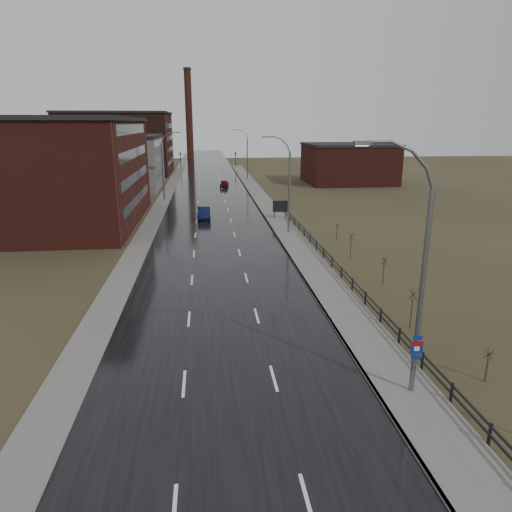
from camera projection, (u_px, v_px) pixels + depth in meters
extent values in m
plane|color=#2D2819|center=(234.00, 432.00, 19.55)|extent=(320.00, 320.00, 0.00)
cube|color=black|center=(212.00, 202.00, 76.78)|extent=(14.00, 300.00, 0.06)
cube|color=#595651|center=(288.00, 235.00, 53.81)|extent=(3.20, 180.00, 0.18)
cube|color=slate|center=(275.00, 235.00, 53.66)|extent=(0.16, 180.00, 0.18)
cube|color=#595651|center=(162.00, 202.00, 75.92)|extent=(2.40, 260.00, 0.12)
cube|color=#471914|center=(48.00, 174.00, 58.46)|extent=(22.00, 28.00, 13.00)
cube|color=black|center=(41.00, 119.00, 56.57)|extent=(22.44, 28.56, 0.50)
cube|color=black|center=(137.00, 199.00, 60.59)|extent=(0.06, 22.40, 1.20)
cube|color=black|center=(136.00, 177.00, 59.75)|extent=(0.06, 22.40, 1.20)
cube|color=black|center=(134.00, 153.00, 58.91)|extent=(0.06, 22.40, 1.20)
cube|color=black|center=(132.00, 129.00, 58.07)|extent=(0.06, 22.40, 1.20)
cube|color=slate|center=(119.00, 163.00, 90.68)|extent=(16.00, 20.00, 10.00)
cube|color=black|center=(117.00, 136.00, 89.21)|extent=(16.32, 20.40, 0.50)
cube|color=black|center=(160.00, 173.00, 92.08)|extent=(0.06, 16.00, 1.20)
cube|color=black|center=(159.00, 158.00, 91.24)|extent=(0.06, 16.00, 1.20)
cube|color=black|center=(158.00, 143.00, 90.39)|extent=(0.06, 16.00, 1.20)
cube|color=#331611|center=(119.00, 144.00, 118.08)|extent=(26.00, 24.00, 15.00)
cube|color=black|center=(116.00, 113.00, 115.90)|extent=(26.52, 24.48, 0.50)
cube|color=black|center=(171.00, 161.00, 120.70)|extent=(0.06, 19.20, 1.20)
cube|color=black|center=(170.00, 150.00, 119.86)|extent=(0.06, 19.20, 1.20)
cube|color=black|center=(169.00, 138.00, 119.02)|extent=(0.06, 19.20, 1.20)
cube|color=black|center=(169.00, 126.00, 118.17)|extent=(0.06, 19.20, 1.20)
cube|color=#471914|center=(348.00, 165.00, 99.83)|extent=(18.00, 16.00, 8.00)
cube|color=black|center=(349.00, 145.00, 98.64)|extent=(18.36, 16.32, 0.50)
cylinder|color=#331611|center=(189.00, 116.00, 157.82)|extent=(2.40, 2.40, 30.00)
cylinder|color=black|center=(187.00, 69.00, 153.53)|extent=(2.70, 2.70, 0.80)
cylinder|color=slate|center=(421.00, 298.00, 20.97)|extent=(0.24, 0.24, 10.00)
cylinder|color=slate|center=(430.00, 179.00, 19.42)|extent=(0.57, 0.14, 1.12)
cylinder|color=slate|center=(419.00, 160.00, 19.13)|extent=(0.91, 0.14, 0.91)
cylinder|color=slate|center=(402.00, 146.00, 18.90)|extent=(1.12, 0.14, 0.57)
cylinder|color=slate|center=(380.00, 142.00, 18.74)|extent=(1.15, 0.14, 0.14)
cube|color=slate|center=(362.00, 143.00, 18.68)|extent=(0.70, 0.28, 0.18)
cube|color=silver|center=(362.00, 146.00, 18.70)|extent=(0.50, 0.20, 0.04)
cube|color=navy|center=(418.00, 338.00, 21.41)|extent=(0.45, 0.04, 0.22)
cube|color=navy|center=(417.00, 348.00, 21.55)|extent=(0.60, 0.04, 0.65)
cube|color=maroon|center=(417.00, 343.00, 21.47)|extent=(0.60, 0.04, 0.20)
cube|color=navy|center=(416.00, 357.00, 21.69)|extent=(0.45, 0.04, 0.22)
cube|color=silver|center=(417.00, 349.00, 21.54)|extent=(0.26, 0.02, 0.22)
cylinder|color=slate|center=(289.00, 194.00, 53.48)|extent=(0.24, 0.24, 9.50)
cylinder|color=slate|center=(289.00, 149.00, 52.02)|extent=(0.51, 0.14, 0.98)
cylinder|color=slate|center=(285.00, 143.00, 51.77)|extent=(0.81, 0.14, 0.81)
cylinder|color=slate|center=(278.00, 138.00, 51.56)|extent=(0.98, 0.14, 0.51)
cylinder|color=slate|center=(271.00, 137.00, 51.42)|extent=(1.01, 0.14, 0.14)
cube|color=slate|center=(265.00, 137.00, 51.37)|extent=(0.70, 0.28, 0.18)
cube|color=silver|center=(265.00, 138.00, 51.39)|extent=(0.50, 0.20, 0.04)
cylinder|color=slate|center=(163.00, 173.00, 76.53)|extent=(0.24, 0.24, 9.50)
cylinder|color=slate|center=(162.00, 141.00, 75.10)|extent=(0.51, 0.14, 0.98)
cylinder|color=slate|center=(165.00, 136.00, 74.95)|extent=(0.81, 0.14, 0.81)
cylinder|color=slate|center=(169.00, 133.00, 74.89)|extent=(0.98, 0.14, 0.51)
cylinder|color=slate|center=(174.00, 132.00, 74.93)|extent=(1.01, 0.14, 0.14)
cube|color=slate|center=(179.00, 133.00, 75.02)|extent=(0.70, 0.28, 0.18)
cube|color=silver|center=(179.00, 133.00, 75.05)|extent=(0.50, 0.20, 0.04)
cylinder|color=slate|center=(247.00, 159.00, 105.00)|extent=(0.24, 0.24, 9.50)
cylinder|color=slate|center=(247.00, 136.00, 103.54)|extent=(0.51, 0.14, 0.98)
cylinder|color=slate|center=(244.00, 133.00, 103.29)|extent=(0.81, 0.14, 0.81)
cylinder|color=slate|center=(241.00, 131.00, 103.08)|extent=(0.98, 0.14, 0.51)
cylinder|color=slate|center=(238.00, 130.00, 102.95)|extent=(1.01, 0.14, 0.14)
cube|color=slate|center=(235.00, 130.00, 102.89)|extent=(0.70, 0.28, 0.18)
cube|color=silver|center=(235.00, 130.00, 102.92)|extent=(0.50, 0.20, 0.04)
cube|color=black|center=(490.00, 435.00, 18.56)|extent=(0.10, 0.10, 1.10)
cube|color=black|center=(451.00, 393.00, 21.42)|extent=(0.10, 0.10, 1.10)
cube|color=black|center=(422.00, 361.00, 24.29)|extent=(0.10, 0.10, 1.10)
cube|color=black|center=(399.00, 336.00, 27.15)|extent=(0.10, 0.10, 1.10)
cube|color=black|center=(381.00, 316.00, 30.01)|extent=(0.10, 0.10, 1.10)
cube|color=black|center=(365.00, 299.00, 32.87)|extent=(0.10, 0.10, 1.10)
cube|color=black|center=(352.00, 285.00, 35.74)|extent=(0.10, 0.10, 1.10)
cube|color=black|center=(341.00, 273.00, 38.60)|extent=(0.10, 0.10, 1.10)
cube|color=black|center=(332.00, 263.00, 41.46)|extent=(0.10, 0.10, 1.10)
cube|color=black|center=(324.00, 254.00, 44.32)|extent=(0.10, 0.10, 1.10)
cube|color=black|center=(316.00, 246.00, 47.18)|extent=(0.10, 0.10, 1.10)
cube|color=black|center=(310.00, 239.00, 50.05)|extent=(0.10, 0.10, 1.10)
cube|color=black|center=(304.00, 232.00, 52.91)|extent=(0.10, 0.10, 1.10)
cube|color=black|center=(299.00, 227.00, 55.77)|extent=(0.10, 0.10, 1.10)
cube|color=black|center=(294.00, 222.00, 58.63)|extent=(0.10, 0.10, 1.10)
cube|color=black|center=(290.00, 217.00, 61.50)|extent=(0.10, 0.10, 1.10)
cube|color=black|center=(343.00, 270.00, 38.01)|extent=(0.08, 53.00, 0.10)
cube|color=black|center=(343.00, 275.00, 38.12)|extent=(0.08, 53.00, 0.10)
cylinder|color=#382D23|center=(487.00, 370.00, 23.23)|extent=(0.08, 0.08, 1.33)
cylinder|color=#382D23|center=(490.00, 355.00, 22.99)|extent=(0.04, 0.45, 0.53)
cylinder|color=#382D23|center=(489.00, 354.00, 23.03)|extent=(0.43, 0.18, 0.54)
cylinder|color=#382D23|center=(488.00, 354.00, 23.01)|extent=(0.26, 0.39, 0.55)
cylinder|color=#382D23|center=(489.00, 355.00, 22.95)|extent=(0.26, 0.39, 0.55)
cylinder|color=#382D23|center=(490.00, 355.00, 22.94)|extent=(0.43, 0.18, 0.54)
cylinder|color=#382D23|center=(411.00, 314.00, 29.21)|extent=(0.08, 0.08, 2.01)
cylinder|color=#382D23|center=(414.00, 295.00, 28.85)|extent=(0.04, 0.67, 0.79)
cylinder|color=#382D23|center=(413.00, 294.00, 28.89)|extent=(0.64, 0.25, 0.80)
cylinder|color=#382D23|center=(412.00, 295.00, 28.87)|extent=(0.38, 0.57, 0.81)
cylinder|color=#382D23|center=(413.00, 295.00, 28.81)|extent=(0.38, 0.57, 0.81)
cylinder|color=#382D23|center=(414.00, 295.00, 28.80)|extent=(0.64, 0.25, 0.80)
cylinder|color=#382D23|center=(383.00, 274.00, 37.23)|extent=(0.08, 0.08, 1.76)
cylinder|color=#382D23|center=(385.00, 261.00, 36.91)|extent=(0.04, 0.60, 0.70)
cylinder|color=#382D23|center=(384.00, 261.00, 36.95)|extent=(0.57, 0.22, 0.71)
cylinder|color=#382D23|center=(384.00, 261.00, 36.93)|extent=(0.34, 0.50, 0.71)
cylinder|color=#382D23|center=(384.00, 261.00, 36.87)|extent=(0.34, 0.50, 0.71)
cylinder|color=#382D23|center=(385.00, 261.00, 36.86)|extent=(0.57, 0.22, 0.71)
cylinder|color=#382D23|center=(351.00, 250.00, 44.12)|extent=(0.08, 0.08, 1.92)
cylinder|color=#382D23|center=(352.00, 237.00, 43.77)|extent=(0.04, 0.65, 0.76)
cylinder|color=#382D23|center=(351.00, 237.00, 43.81)|extent=(0.61, 0.24, 0.76)
cylinder|color=#382D23|center=(351.00, 237.00, 43.79)|extent=(0.36, 0.54, 0.77)
cylinder|color=#382D23|center=(351.00, 237.00, 43.73)|extent=(0.36, 0.54, 0.77)
cylinder|color=#382D23|center=(352.00, 237.00, 43.72)|extent=(0.61, 0.24, 0.76)
cylinder|color=#382D23|center=(337.00, 234.00, 51.63)|extent=(0.08, 0.08, 1.40)
cylinder|color=#382D23|center=(338.00, 226.00, 51.38)|extent=(0.04, 0.48, 0.56)
cylinder|color=#382D23|center=(337.00, 226.00, 51.42)|extent=(0.46, 0.19, 0.57)
cylinder|color=#382D23|center=(337.00, 226.00, 51.40)|extent=(0.28, 0.41, 0.57)
cylinder|color=#382D23|center=(337.00, 226.00, 51.34)|extent=(0.28, 0.41, 0.57)
cylinder|color=#382D23|center=(337.00, 226.00, 51.33)|extent=(0.46, 0.19, 0.57)
cube|color=black|center=(274.00, 213.00, 62.40)|extent=(0.10, 0.10, 1.80)
cube|color=black|center=(286.00, 213.00, 62.56)|extent=(0.10, 0.10, 1.80)
cube|color=silver|center=(280.00, 206.00, 62.17)|extent=(1.95, 0.08, 1.46)
cube|color=black|center=(280.00, 206.00, 62.13)|extent=(2.05, 0.04, 1.56)
cylinder|color=black|center=(181.00, 159.00, 132.47)|extent=(0.16, 0.16, 5.20)
imported|color=black|center=(180.00, 152.00, 131.87)|extent=(0.58, 2.73, 1.10)
sphere|color=#FF190C|center=(180.00, 151.00, 131.64)|extent=(0.18, 0.18, 0.18)
cylinder|color=black|center=(235.00, 159.00, 134.15)|extent=(0.16, 0.16, 5.20)
imported|color=black|center=(235.00, 151.00, 133.54)|extent=(0.58, 2.73, 1.10)
sphere|color=#FF190C|center=(235.00, 150.00, 133.31)|extent=(0.18, 0.18, 0.18)
imported|color=#0A1036|center=(204.00, 213.00, 62.54)|extent=(1.78, 4.95, 1.63)
imported|color=#510D0F|center=(224.00, 183.00, 94.49)|extent=(2.13, 4.32, 1.42)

